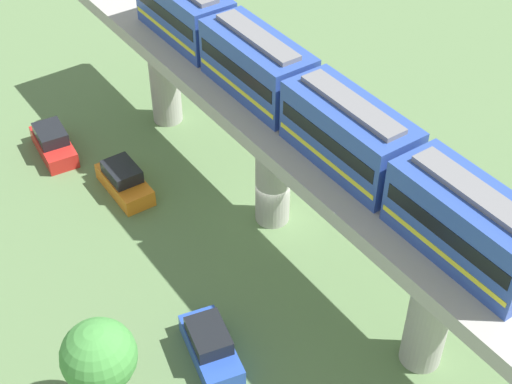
# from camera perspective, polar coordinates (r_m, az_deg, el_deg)

# --- Properties ---
(ground_plane) EXTENTS (120.00, 120.00, 0.00)m
(ground_plane) POSITION_cam_1_polar(r_m,az_deg,el_deg) (41.82, 1.25, -1.95)
(ground_plane) COLOR #5B7A4C
(viaduct) EXTENTS (5.20, 35.80, 7.57)m
(viaduct) POSITION_cam_1_polar(r_m,az_deg,el_deg) (38.03, 1.37, 4.60)
(viaduct) COLOR #A8A59E
(viaduct) RESTS_ON ground
(train) EXTENTS (2.64, 27.45, 3.24)m
(train) POSITION_cam_1_polar(r_m,az_deg,el_deg) (34.92, 3.39, 7.21)
(train) COLOR #2D4CA5
(train) RESTS_ON viaduct
(parked_car_blue) EXTENTS (2.69, 4.49, 1.76)m
(parked_car_blue) POSITION_cam_1_polar(r_m,az_deg,el_deg) (34.94, -3.50, -11.66)
(parked_car_blue) COLOR #284CB7
(parked_car_blue) RESTS_ON ground
(parked_car_red) EXTENTS (2.24, 4.37, 1.76)m
(parked_car_red) POSITION_cam_1_polar(r_m,az_deg,el_deg) (47.50, -15.24, 3.61)
(parked_car_red) COLOR red
(parked_car_red) RESTS_ON ground
(parked_car_orange) EXTENTS (1.87, 4.23, 1.76)m
(parked_car_orange) POSITION_cam_1_polar(r_m,az_deg,el_deg) (43.69, -10.05, 0.83)
(parked_car_orange) COLOR orange
(parked_car_orange) RESTS_ON ground
(tree_near_viaduct) EXTENTS (3.12, 3.12, 5.60)m
(tree_near_viaduct) POSITION_cam_1_polar(r_m,az_deg,el_deg) (31.10, -11.92, -12.20)
(tree_near_viaduct) COLOR brown
(tree_near_viaduct) RESTS_ON ground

